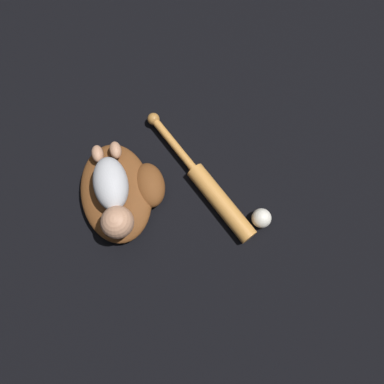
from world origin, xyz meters
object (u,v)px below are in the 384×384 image
(baseball_glove, at_px, (122,191))
(baseball, at_px, (261,218))
(baseball_bat, at_px, (210,189))
(baby_figure, at_px, (113,194))

(baseball_glove, xyz_separation_m, baseball, (0.00, 0.49, -0.01))
(baseball_glove, height_order, baseball, baseball_glove)
(baseball, bearing_deg, baseball_bat, -110.69)
(baseball_glove, bearing_deg, baby_figure, -4.02)
(baseball, bearing_deg, baseball_glove, -90.56)
(baby_figure, bearing_deg, baseball_bat, 109.73)
(baseball_glove, xyz_separation_m, baby_figure, (0.04, -0.00, 0.09))
(baby_figure, xyz_separation_m, baseball_bat, (-0.11, 0.30, -0.10))
(baseball_bat, bearing_deg, baby_figure, -70.27)
(baby_figure, distance_m, baseball, 0.51)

